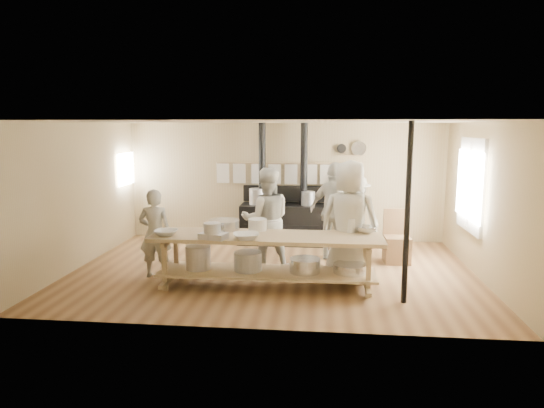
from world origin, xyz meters
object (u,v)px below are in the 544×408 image
object	(u,v)px
cook_far_left	(155,233)
cook_left	(266,219)
roasting_pan	(213,236)
cook_center	(349,221)
chair	(397,247)
cook_right	(335,212)
stove	(282,219)
cook_by_window	(357,212)
prep_table	(266,256)

from	to	relation	value
cook_far_left	cook_left	distance (m)	1.91
roasting_pan	cook_center	bearing A→B (deg)	21.42
chair	cook_far_left	bearing A→B (deg)	-165.24
cook_right	roasting_pan	size ratio (longest dim) A/B	4.68
stove	chair	world-z (taller)	stove
cook_left	cook_far_left	bearing A→B (deg)	6.89
cook_center	stove	bearing A→B (deg)	-48.69
cook_by_window	chair	xyz separation A→B (m)	(0.66, -1.16, -0.46)
cook_center	cook_right	xyz separation A→B (m)	(-0.20, 1.27, -0.06)
cook_far_left	cook_right	distance (m)	3.33
cook_far_left	cook_center	bearing A→B (deg)	177.18
prep_table	cook_center	distance (m)	1.47
stove	cook_far_left	size ratio (longest dim) A/B	1.73
prep_table	chair	distance (m)	2.83
cook_by_window	roasting_pan	distance (m)	3.96
prep_table	roasting_pan	bearing A→B (deg)	-156.52
stove	cook_center	bearing A→B (deg)	-62.83
prep_table	cook_by_window	xyz separation A→B (m)	(1.60, 2.85, 0.23)
cook_left	cook_center	distance (m)	1.49
prep_table	cook_right	distance (m)	2.11
cook_center	cook_by_window	distance (m)	2.40
prep_table	cook_far_left	size ratio (longest dim) A/B	2.40
cook_center	roasting_pan	bearing A→B (deg)	35.56
prep_table	chair	size ratio (longest dim) A/B	3.64
cook_left	chair	world-z (taller)	cook_left
cook_right	cook_by_window	bearing A→B (deg)	-80.83
cook_far_left	roasting_pan	size ratio (longest dim) A/B	3.76
cook_left	cook_by_window	distance (m)	2.55
cook_far_left	stove	bearing A→B (deg)	-130.78
cook_far_left	roasting_pan	bearing A→B (deg)	144.22
cook_far_left	cook_right	size ratio (longest dim) A/B	0.80
stove	cook_center	world-z (taller)	stove
roasting_pan	cook_left	bearing A→B (deg)	63.19
stove	cook_by_window	distance (m)	1.62
stove	cook_right	distance (m)	1.73
stove	cook_left	bearing A→B (deg)	-93.06
cook_far_left	cook_by_window	distance (m)	4.31
prep_table	cook_left	world-z (taller)	cook_left
stove	chair	bearing A→B (deg)	-30.41
cook_center	chair	world-z (taller)	cook_center
stove	cook_right	size ratio (longest dim) A/B	1.39
prep_table	stove	bearing A→B (deg)	89.96
chair	stove	bearing A→B (deg)	146.71
stove	cook_right	xyz separation A→B (m)	(1.10, -1.26, 0.41)
chair	prep_table	bearing A→B (deg)	-146.06
cook_by_window	roasting_pan	xyz separation A→B (m)	(-2.36, -3.18, 0.15)
cook_right	roasting_pan	xyz separation A→B (m)	(-1.86, -2.08, -0.04)
stove	cook_center	size ratio (longest dim) A/B	1.30
cook_right	cook_far_left	bearing A→B (deg)	58.27
roasting_pan	cook_right	bearing A→B (deg)	48.23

